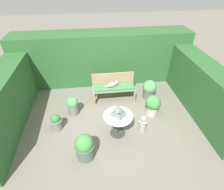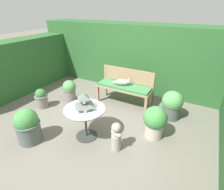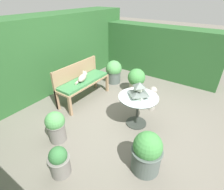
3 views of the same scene
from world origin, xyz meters
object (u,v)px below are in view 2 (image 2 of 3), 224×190
Objects in this scene: cat at (123,82)px; pagoda_birdhouse at (84,102)px; patio_table at (85,115)px; potted_plant_bench_right at (28,126)px; potted_plant_table_far at (155,121)px; potted_plant_hedge_corner at (172,105)px; garden_bench at (124,88)px; garden_bust at (116,137)px; potted_plant_bench_left at (41,98)px; potted_plant_patio_mid at (70,90)px.

cat is 1.40× the size of pagoda_birdhouse.
patio_table is 1.10× the size of potted_plant_bench_right.
potted_plant_table_far is 0.85m from potted_plant_hedge_corner.
potted_plant_bench_right is (-0.98, -2.16, -0.13)m from garden_bench.
potted_plant_bench_left is (-2.37, 0.41, -0.03)m from garden_bust.
potted_plant_table_far is (2.43, -0.31, 0.03)m from potted_plant_patio_mid.
potted_plant_table_far reaches higher than potted_plant_patio_mid.
garden_bench is 2.48× the size of garden_bust.
potted_plant_bench_left is (-1.69, 0.38, -0.53)m from pagoda_birdhouse.
cat is at bearing 142.25° from potted_plant_table_far.
potted_plant_patio_mid reaches higher than garden_bench.
cat is at bearing 87.74° from pagoda_birdhouse.
potted_plant_hedge_corner reaches higher than potted_plant_bench_left.
garden_bust is 0.94× the size of potted_plant_patio_mid.
potted_plant_bench_left is (-0.80, 1.01, -0.10)m from potted_plant_bench_right.
garden_bust is 0.85× the size of potted_plant_table_far.
garden_bench is at bearing 177.89° from potted_plant_hedge_corner.
patio_table is at bearing 35.29° from potted_plant_bench_right.
garden_bust is 2.18m from potted_plant_patio_mid.
potted_plant_table_far is (1.08, -0.88, -0.12)m from garden_bench.
cat is 0.70× the size of potted_plant_hedge_corner.
potted_plant_bench_right is 1.15× the size of potted_plant_patio_mid.
pagoda_birdhouse is 1.17m from potted_plant_bench_right.
potted_plant_bench_right reaches higher than potted_plant_bench_left.
potted_plant_bench_left is 0.76× the size of potted_plant_table_far.
patio_table is (-0.09, -1.54, 0.04)m from garden_bench.
potted_plant_patio_mid is at bearing 172.67° from potted_plant_table_far.
potted_plant_bench_right is at bearing -144.71° from pagoda_birdhouse.
pagoda_birdhouse is (-0.09, -1.54, 0.31)m from garden_bench.
garden_bust is at bearing -27.13° from potted_plant_patio_mid.
potted_plant_patio_mid is 0.91× the size of potted_plant_table_far.
potted_plant_table_far is (1.18, 0.66, -0.16)m from patio_table.
patio_table is 1.14× the size of potted_plant_hedge_corner.
cat is 0.93× the size of potted_plant_bench_left.
garden_bust is 0.84× the size of potted_plant_hedge_corner.
patio_table is 1.75m from potted_plant_bench_left.
patio_table is at bearing -131.72° from potted_plant_hedge_corner.
patio_table is 1.59m from potted_plant_patio_mid.
patio_table is (-0.06, -1.52, -0.12)m from cat.
potted_plant_bench_left is (-1.69, 0.38, -0.26)m from patio_table.
potted_plant_bench_left is at bearing -159.82° from potted_plant_hedge_corner.
potted_plant_table_far is at bearing -7.33° from potted_plant_patio_mid.
cat reaches higher than potted_plant_table_far.
patio_table reaches higher than potted_plant_bench_left.
patio_table is at bearing -80.54° from pagoda_birdhouse.
potted_plant_patio_mid is 0.90× the size of potted_plant_hedge_corner.
potted_plant_patio_mid reaches higher than garden_bust.
garden_bust is at bearing -2.00° from patio_table.
potted_plant_table_far is at bearing -59.38° from cat.
potted_plant_patio_mid is at bearing -178.72° from cat.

